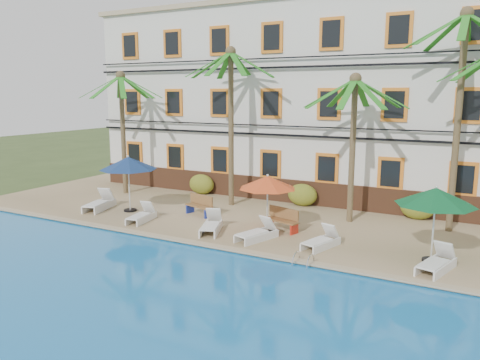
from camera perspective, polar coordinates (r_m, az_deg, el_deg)
The scene contains 24 objects.
ground at distance 17.94m, azimuth -1.19°, elevation -8.18°, with size 100.00×100.00×0.00m, color #384C23.
pool_deck at distance 22.21m, azimuth 5.13°, elevation -4.19°, with size 30.00×12.00×0.25m, color tan.
swimming_pool at distance 12.73m, azimuth -17.41°, elevation -16.33°, with size 26.00×12.00×0.20m, color #1973BE.
pool_coping at distance 17.11m, azimuth -2.67°, elevation -8.13°, with size 30.00×0.35×0.06m, color tan.
hotel_building at distance 26.16m, azimuth 9.64°, elevation 9.55°, with size 25.40×6.44×10.22m.
palm_a at distance 26.46m, azimuth -14.17°, elevation 7.78°, with size 4.40×4.40×6.70m.
palm_b at distance 22.85m, azimuth -1.11°, elevation 9.19°, with size 4.40×4.40×7.70m.
palm_c at distance 20.35m, azimuth 13.66°, elevation 6.49°, with size 4.40×4.40×6.35m.
palm_d at distance 20.17m, azimuth 25.26°, elevation 9.66°, with size 4.40×4.40×8.70m.
shrub_left at distance 25.96m, azimuth -4.70°, elevation -0.51°, with size 1.50×0.90×1.10m, color #295B1A.
shrub_mid at distance 23.36m, azimuth 7.63°, elevation -1.81°, with size 1.50×0.90×1.10m, color #295B1A.
shrub_right at distance 22.13m, azimuth 20.84°, elevation -3.11°, with size 1.50×0.90×1.10m, color #295B1A.
umbrella_blue at distance 22.40m, azimuth -13.47°, elevation 1.97°, with size 2.67×2.67×2.67m.
umbrella_red at distance 18.68m, azimuth 3.38°, elevation -0.33°, with size 2.33×2.33×2.34m.
umbrella_green at distance 16.41m, azimuth 22.76°, elevation -1.90°, with size 2.58×2.58×2.58m.
lounger_a at distance 23.49m, azimuth -16.74°, elevation -2.70°, with size 1.21×2.14×0.95m.
lounger_b at distance 20.87m, azimuth -11.89°, elevation -4.24°, with size 0.88×1.79×0.81m.
lounger_c at distance 18.94m, azimuth -3.52°, elevation -5.48°, with size 1.28×1.97×0.88m.
lounger_d at distance 17.91m, azimuth 2.12°, elevation -6.43°, with size 1.19×1.92×0.85m.
lounger_e at distance 17.28m, azimuth 9.90°, elevation -7.28°, with size 1.07×1.81×0.81m.
lounger_f at distance 16.11m, azimuth 22.86°, elevation -9.25°, with size 1.11×1.92×0.86m.
bench_left at distance 21.50m, azimuth -4.85°, elevation -3.05°, with size 1.57×0.89×0.93m.
bench_right at distance 19.10m, azimuth 5.25°, elevation -4.79°, with size 1.57×0.88×0.93m.
pool_ladder at distance 15.70m, azimuth 7.70°, elevation -10.08°, with size 0.54×0.74×0.74m.
Camera 1 is at (8.30, -14.82, 5.74)m, focal length 35.00 mm.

